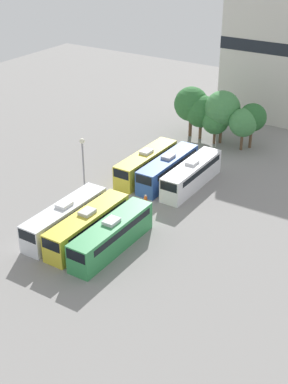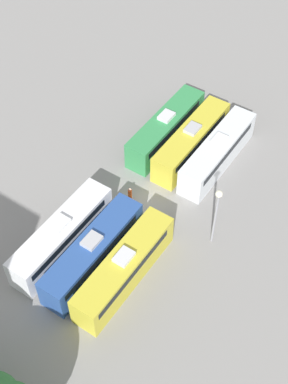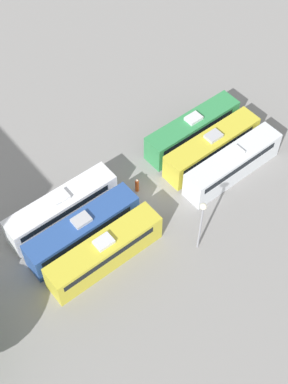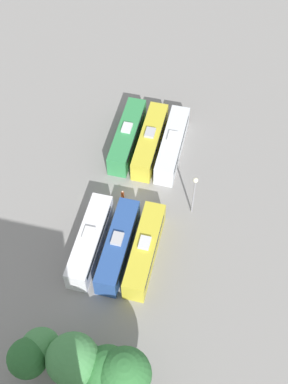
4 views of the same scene
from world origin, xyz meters
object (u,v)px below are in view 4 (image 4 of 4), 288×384
bus_4 (118,246)px  tree_1 (107,370)px  bus_1 (150,141)px  bus_3 (145,250)px  worker_person (123,196)px  tree_5 (27,358)px  tree_4 (41,348)px  bus_2 (127,136)px  tree_3 (73,360)px  bus_0 (172,145)px  bus_5 (90,241)px  light_pole (194,189)px  tree_2 (83,360)px  tree_0 (125,374)px

bus_4 → tree_1: size_ratio=1.70×
bus_1 → bus_3: bearing=100.9°
tree_1 → worker_person: bearing=-78.6°
tree_1 → tree_5: bearing=5.8°
tree_4 → bus_4: bearing=-105.5°
tree_5 → bus_1: bearing=-98.4°
bus_2 → tree_3: bearing=95.2°
bus_0 → bus_4: 16.15m
bus_2 → bus_5: (0.18, 16.05, 0.00)m
light_pole → bus_4: bearing=46.9°
light_pole → tree_2: (6.70, 21.18, -1.19)m
tree_3 → tree_4: bearing=-10.7°
light_pole → tree_1: (4.15, 21.75, -0.42)m
bus_3 → bus_2: bearing=-69.0°
bus_3 → bus_1: bearing=-79.1°
bus_3 → tree_4: tree_4 is taller
tree_1 → tree_2: 2.71m
bus_2 → bus_3: bearing=111.0°
bus_1 → tree_3: (0.28, 30.10, 3.44)m
tree_1 → bus_3: bearing=-90.4°
tree_5 → tree_1: bearing=-174.2°
tree_2 → tree_4: (4.16, -0.03, 0.59)m
bus_3 → worker_person: 8.46m
bus_1 → tree_4: tree_4 is taller
bus_2 → tree_4: size_ratio=1.86×
tree_0 → bus_1: bearing=-81.3°
tree_2 → worker_person: bearing=-85.1°
bus_0 → tree_2: tree_2 is taller
bus_2 → tree_0: (-7.69, 30.32, 3.20)m
bus_1 → bus_3: same height
bus_3 → worker_person: bearing=-58.2°
tree_3 → tree_1: bearing=-178.6°
bus_2 → worker_person: bearing=100.7°
bus_0 → bus_3: (-0.12, 15.70, 0.00)m
bus_5 → tree_1: size_ratio=1.70×
bus_0 → tree_5: size_ratio=1.72×
bus_3 → bus_4: (3.02, 0.19, 0.00)m
bus_2 → bus_3: size_ratio=1.00×
worker_person → tree_0: (-6.06, 21.70, 4.08)m
bus_0 → tree_0: (-1.74, 30.25, 3.20)m
bus_3 → light_pole: (-4.05, -7.36, 2.90)m
tree_0 → bus_5: bearing=-61.1°
bus_4 → worker_person: 7.52m
bus_2 → bus_5: same height
bus_5 → worker_person: (-1.81, -7.43, -0.88)m
bus_5 → tree_2: (-3.60, 13.54, 1.72)m
bus_4 → light_pole: bearing=-133.1°
tree_0 → tree_4: 8.51m
tree_2 → tree_4: size_ratio=0.89×
bus_2 → tree_0: 31.45m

